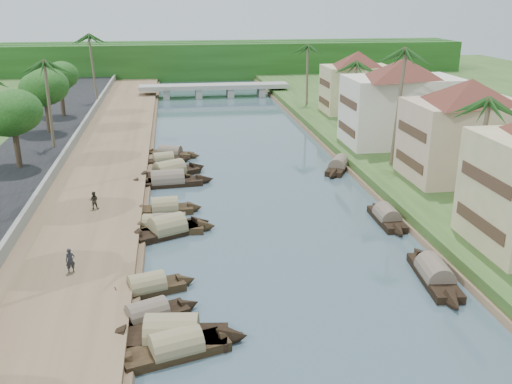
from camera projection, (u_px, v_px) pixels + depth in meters
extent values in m
plane|color=#3D525C|center=(292.00, 263.00, 41.06)|extent=(220.00, 220.00, 0.00)
cube|color=brown|center=(96.00, 183.00, 57.43)|extent=(10.00, 180.00, 0.80)
cube|color=#2D491D|center=(425.00, 167.00, 62.18)|extent=(16.00, 180.00, 1.20)
cube|color=black|center=(7.00, 184.00, 56.16)|extent=(8.00, 180.00, 1.40)
cube|color=gray|center=(51.00, 176.00, 56.54)|extent=(0.40, 180.00, 1.10)
cube|color=#183D10|center=(206.00, 62.00, 128.59)|extent=(120.00, 4.00, 8.00)
cube|color=#183D10|center=(205.00, 60.00, 133.26)|extent=(120.00, 4.00, 8.00)
cube|color=#183D10|center=(204.00, 58.00, 137.94)|extent=(120.00, 4.00, 8.00)
cube|color=gray|center=(214.00, 86.00, 107.73)|extent=(28.00, 4.00, 0.80)
cube|color=gray|center=(166.00, 93.00, 106.85)|extent=(1.20, 3.50, 1.80)
cube|color=gray|center=(199.00, 93.00, 107.68)|extent=(1.20, 3.50, 1.80)
cube|color=gray|center=(230.00, 92.00, 108.50)|extent=(1.20, 3.50, 1.80)
cube|color=gray|center=(261.00, 91.00, 109.33)|extent=(1.20, 3.50, 1.80)
cube|color=#462F20|center=(479.00, 223.00, 39.92)|extent=(0.10, 6.40, 0.90)
cube|color=#462F20|center=(485.00, 179.00, 38.88)|extent=(0.10, 6.40, 0.90)
cube|color=tan|center=(465.00, 141.00, 55.28)|extent=(11.00, 8.00, 7.50)
pyramid|color=#5A2B1F|center=(471.00, 90.00, 53.70)|extent=(14.11, 14.11, 2.20)
cube|color=#462F20|center=(409.00, 161.00, 55.13)|extent=(0.10, 6.40, 0.90)
cube|color=#462F20|center=(412.00, 131.00, 54.15)|extent=(0.10, 6.40, 0.90)
cube|color=beige|center=(400.00, 111.00, 68.16)|extent=(13.00, 8.00, 8.00)
pyramid|color=#5A2B1F|center=(404.00, 68.00, 66.49)|extent=(15.59, 15.59, 2.20)
cube|color=#462F20|center=(347.00, 129.00, 67.91)|extent=(0.10, 6.40, 0.90)
cube|color=#462F20|center=(348.00, 102.00, 66.86)|extent=(0.10, 6.40, 0.90)
cube|color=beige|center=(356.00, 89.00, 87.16)|extent=(10.00, 7.00, 7.00)
pyramid|color=#5A2B1F|center=(358.00, 59.00, 85.66)|extent=(12.62, 12.62, 2.20)
cube|color=#462F20|center=(324.00, 101.00, 87.04)|extent=(0.10, 5.60, 0.90)
cube|color=#462F20|center=(325.00, 83.00, 86.12)|extent=(0.10, 5.60, 0.90)
cube|color=black|center=(172.00, 339.00, 31.63)|extent=(6.38, 2.93, 0.70)
cone|color=black|center=(234.00, 337.00, 31.69)|extent=(2.03, 2.18, 2.17)
cone|color=black|center=(110.00, 339.00, 31.53)|extent=(2.03, 2.18, 2.17)
cylinder|color=#877956|center=(172.00, 333.00, 31.51)|extent=(4.95, 2.84, 2.28)
cube|color=black|center=(176.00, 352.00, 30.52)|extent=(6.01, 3.30, 0.70)
cone|color=black|center=(231.00, 337.00, 31.73)|extent=(2.02, 2.00, 1.79)
cone|color=black|center=(116.00, 366.00, 29.25)|extent=(2.02, 2.00, 1.79)
cylinder|color=#877956|center=(176.00, 346.00, 30.39)|extent=(4.72, 2.99, 1.86)
cube|color=black|center=(148.00, 319.00, 33.64)|extent=(5.11, 3.34, 0.70)
cone|color=black|center=(190.00, 305.00, 34.94)|extent=(1.84, 1.84, 1.56)
cone|color=black|center=(102.00, 331.00, 32.28)|extent=(1.84, 1.84, 1.56)
cylinder|color=#6D5F51|center=(147.00, 313.00, 33.51)|extent=(4.07, 2.95, 1.62)
cube|color=black|center=(147.00, 291.00, 36.86)|extent=(5.08, 2.96, 0.70)
cone|color=black|center=(187.00, 281.00, 37.92)|extent=(1.76, 1.81, 1.62)
cone|color=black|center=(106.00, 298.00, 35.76)|extent=(1.76, 1.81, 1.62)
cylinder|color=#877956|center=(147.00, 285.00, 36.74)|extent=(4.01, 2.69, 1.70)
cube|color=black|center=(168.00, 232.00, 45.91)|extent=(5.98, 4.31, 0.70)
cone|color=black|center=(202.00, 223.00, 47.50)|extent=(2.32, 2.46, 2.12)
cone|color=black|center=(131.00, 240.00, 44.28)|extent=(2.32, 2.46, 2.12)
cylinder|color=#877956|center=(168.00, 228.00, 45.79)|extent=(4.82, 3.83, 2.24)
cube|color=black|center=(170.00, 229.00, 46.52)|extent=(5.51, 2.17, 0.70)
cone|color=black|center=(207.00, 227.00, 46.80)|extent=(1.66, 1.82, 1.92)
cone|color=black|center=(132.00, 230.00, 46.20)|extent=(1.66, 1.82, 1.92)
cylinder|color=#6D5F51|center=(170.00, 225.00, 46.40)|extent=(4.23, 2.19, 2.03)
cube|color=black|center=(157.00, 227.00, 46.91)|extent=(4.87, 2.18, 0.70)
cone|color=black|center=(189.00, 227.00, 46.86)|extent=(1.53, 1.52, 1.48)
cone|color=black|center=(125.00, 226.00, 46.90)|extent=(1.53, 1.52, 1.48)
cylinder|color=#877956|center=(157.00, 223.00, 46.78)|extent=(3.78, 2.07, 1.54)
cube|color=black|center=(165.00, 211.00, 50.48)|extent=(4.92, 2.06, 0.70)
cone|color=black|center=(195.00, 208.00, 50.96)|extent=(1.51, 1.69, 1.77)
cone|color=black|center=(134.00, 212.00, 49.95)|extent=(1.51, 1.69, 1.77)
cylinder|color=#877956|center=(165.00, 207.00, 50.35)|extent=(3.79, 2.07, 1.87)
cube|color=black|center=(168.00, 183.00, 57.87)|extent=(7.08, 2.60, 0.70)
cone|color=black|center=(205.00, 180.00, 58.65)|extent=(2.12, 2.01, 2.08)
cone|color=black|center=(129.00, 185.00, 57.04)|extent=(2.12, 2.01, 2.08)
cylinder|color=#6D5F51|center=(168.00, 180.00, 57.75)|extent=(5.45, 2.55, 2.15)
cube|color=black|center=(167.00, 181.00, 58.48)|extent=(4.97, 2.75, 0.70)
cone|color=black|center=(191.00, 178.00, 59.45)|extent=(1.69, 1.71, 1.55)
cone|color=black|center=(141.00, 184.00, 57.46)|extent=(1.69, 1.71, 1.55)
cylinder|color=#877956|center=(167.00, 178.00, 58.36)|extent=(3.91, 2.51, 1.61)
cube|color=black|center=(170.00, 174.00, 60.84)|extent=(6.73, 5.01, 0.70)
cone|color=black|center=(198.00, 168.00, 62.84)|extent=(2.60, 2.64, 2.20)
cone|color=black|center=(139.00, 180.00, 58.78)|extent=(2.60, 2.64, 2.20)
cylinder|color=#877956|center=(169.00, 171.00, 60.71)|extent=(5.43, 4.37, 2.30)
cube|color=black|center=(170.00, 155.00, 68.23)|extent=(5.70, 3.54, 0.70)
cone|color=black|center=(195.00, 156.00, 67.49)|extent=(1.98, 1.88, 1.57)
cone|color=black|center=(147.00, 153.00, 68.92)|extent=(1.98, 1.88, 1.57)
cylinder|color=#6D5F51|center=(170.00, 152.00, 68.11)|extent=(4.52, 3.10, 1.60)
cube|color=black|center=(164.00, 162.00, 65.29)|extent=(4.93, 2.49, 0.70)
cone|color=black|center=(186.00, 159.00, 66.14)|extent=(1.62, 1.63, 1.53)
cone|color=black|center=(141.00, 164.00, 64.40)|extent=(1.62, 1.63, 1.53)
cylinder|color=#877956|center=(163.00, 159.00, 65.17)|extent=(3.86, 2.32, 1.59)
cube|color=black|center=(434.00, 278.00, 38.52)|extent=(2.51, 6.67, 0.70)
cone|color=black|center=(418.00, 254.00, 41.91)|extent=(1.85, 2.01, 1.88)
cone|color=black|center=(454.00, 304.00, 35.07)|extent=(1.85, 2.01, 1.88)
cylinder|color=#6D5F51|center=(435.00, 273.00, 38.39)|extent=(2.42, 5.15, 1.92)
cube|color=black|center=(387.00, 220.00, 48.48)|extent=(1.79, 5.45, 0.70)
cone|color=black|center=(375.00, 207.00, 51.28)|extent=(1.57, 1.58, 1.72)
cone|color=black|center=(400.00, 233.00, 45.63)|extent=(1.57, 1.58, 1.72)
cylinder|color=#6D5F51|center=(387.00, 216.00, 48.36)|extent=(1.84, 4.17, 1.79)
cube|color=black|center=(339.00, 168.00, 63.17)|extent=(4.51, 6.36, 0.70)
cone|color=black|center=(345.00, 159.00, 66.24)|extent=(2.25, 2.32, 1.81)
cone|color=black|center=(332.00, 176.00, 60.05)|extent=(2.25, 2.32, 1.81)
cylinder|color=#6D5F51|center=(339.00, 164.00, 63.05)|extent=(3.88, 5.09, 1.86)
cube|color=black|center=(152.00, 317.00, 33.97)|extent=(3.44, 2.41, 0.35)
cone|color=black|center=(181.00, 307.00, 35.12)|extent=(1.15, 1.11, 0.78)
cone|color=black|center=(121.00, 329.00, 32.82)|extent=(1.15, 1.11, 0.78)
cube|color=black|center=(148.00, 181.00, 59.05)|extent=(3.67, 2.27, 0.35)
cone|color=black|center=(166.00, 183.00, 58.47)|extent=(1.16, 1.07, 0.74)
cone|color=black|center=(130.00, 179.00, 59.64)|extent=(1.16, 1.07, 0.74)
cylinder|color=brown|center=(478.00, 158.00, 45.45)|extent=(0.77, 0.36, 9.54)
sphere|color=#1C4416|center=(486.00, 101.00, 43.95)|extent=(3.20, 3.20, 3.20)
cylinder|color=brown|center=(396.00, 108.00, 58.99)|extent=(1.04, 0.36, 12.10)
sphere|color=#1C4416|center=(401.00, 50.00, 57.09)|extent=(3.20, 3.20, 3.20)
cylinder|color=brown|center=(355.00, 96.00, 75.52)|extent=(0.36, 0.36, 8.91)
sphere|color=#1C4416|center=(356.00, 63.00, 74.12)|extent=(3.20, 3.20, 3.20)
cylinder|color=brown|center=(49.00, 105.00, 65.36)|extent=(0.39, 0.36, 9.98)
sphere|color=#1C4416|center=(44.00, 62.00, 63.80)|extent=(3.20, 3.20, 3.20)
cylinder|color=brown|center=(307.00, 75.00, 92.73)|extent=(0.45, 0.36, 9.59)
sphere|color=#1C4416|center=(308.00, 46.00, 91.23)|extent=(3.20, 3.20, 3.20)
cylinder|color=brown|center=(94.00, 69.00, 93.60)|extent=(0.83, 0.36, 10.96)
sphere|color=#1C4416|center=(91.00, 36.00, 91.88)|extent=(3.20, 3.20, 3.20)
cylinder|color=#3F3124|center=(17.00, 149.00, 58.63)|extent=(0.60, 0.60, 3.89)
ellipsoid|color=#183D10|center=(12.00, 113.00, 57.42)|extent=(5.37, 5.37, 4.41)
cylinder|color=#3F3124|center=(48.00, 117.00, 73.70)|extent=(0.60, 0.60, 3.99)
ellipsoid|color=#183D10|center=(44.00, 88.00, 72.46)|extent=(5.46, 5.46, 4.49)
cylinder|color=#3F3124|center=(62.00, 103.00, 83.86)|extent=(0.60, 0.60, 3.95)
ellipsoid|color=#183D10|center=(60.00, 77.00, 82.63)|extent=(4.81, 4.81, 3.95)
cylinder|color=#3F3124|center=(430.00, 125.00, 71.54)|extent=(0.60, 0.60, 3.50)
ellipsoid|color=#183D10|center=(433.00, 98.00, 70.45)|extent=(3.99, 3.99, 3.28)
imported|color=#24252B|center=(70.00, 261.00, 37.73)|extent=(0.72, 0.59, 1.70)
imported|color=#312C22|center=(94.00, 200.00, 49.02)|extent=(0.82, 0.66, 1.59)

